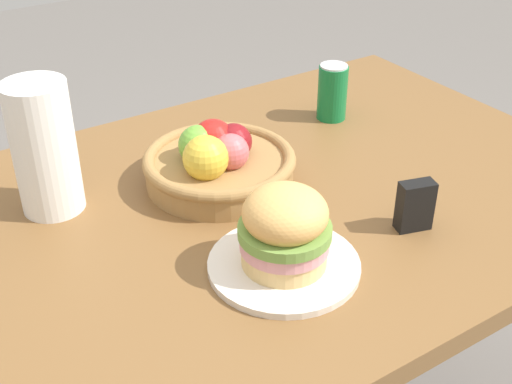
# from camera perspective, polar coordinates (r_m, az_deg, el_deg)

# --- Properties ---
(dining_table) EXTENTS (1.40, 0.90, 0.75)m
(dining_table) POSITION_cam_1_polar(r_m,az_deg,el_deg) (1.30, -0.52, -4.61)
(dining_table) COLOR brown
(dining_table) RESTS_ON ground_plane
(plate) EXTENTS (0.24, 0.24, 0.01)m
(plate) POSITION_cam_1_polar(r_m,az_deg,el_deg) (1.08, 2.35, -6.16)
(plate) COLOR silver
(plate) RESTS_ON dining_table
(sandwich) EXTENTS (0.15, 0.15, 0.13)m
(sandwich) POSITION_cam_1_polar(r_m,az_deg,el_deg) (1.04, 2.44, -3.05)
(sandwich) COLOR #E5BC75
(sandwich) RESTS_ON plate
(soda_can) EXTENTS (0.07, 0.07, 0.13)m
(soda_can) POSITION_cam_1_polar(r_m,az_deg,el_deg) (1.54, 6.43, 8.34)
(soda_can) COLOR #147238
(soda_can) RESTS_ON dining_table
(fruit_basket) EXTENTS (0.29, 0.29, 0.12)m
(fruit_basket) POSITION_cam_1_polar(r_m,az_deg,el_deg) (1.28, -3.21, 2.56)
(fruit_basket) COLOR #9E7542
(fruit_basket) RESTS_ON dining_table
(paper_towel_roll) EXTENTS (0.11, 0.11, 0.24)m
(paper_towel_roll) POSITION_cam_1_polar(r_m,az_deg,el_deg) (1.22, -17.36, 3.52)
(paper_towel_roll) COLOR white
(paper_towel_roll) RESTS_ON dining_table
(napkin_holder) EXTENTS (0.07, 0.05, 0.09)m
(napkin_holder) POSITION_cam_1_polar(r_m,az_deg,el_deg) (1.18, 13.21, -1.13)
(napkin_holder) COLOR black
(napkin_holder) RESTS_ON dining_table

